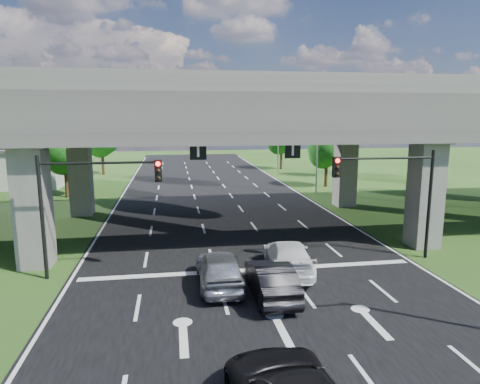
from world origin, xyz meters
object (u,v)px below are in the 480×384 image
object	(u,v)px
signal_right	(394,185)
car_silver	(220,268)
car_white	(288,257)
streetlight_beyond	(275,130)
signal_left	(88,193)
car_dark	(271,280)
streetlight_far	(314,136)

from	to	relation	value
signal_right	car_silver	world-z (taller)	signal_right
car_white	streetlight_beyond	bearing A→B (deg)	-94.76
signal_right	signal_left	xyz separation A→B (m)	(-15.65, 0.00, 0.00)
streetlight_beyond	car_silver	distance (m)	40.37
signal_left	car_dark	distance (m)	9.54
car_silver	signal_right	bearing A→B (deg)	-166.92
streetlight_far	car_silver	size ratio (longest dim) A/B	2.03
streetlight_beyond	car_white	bearing A→B (deg)	-102.64
car_silver	car_dark	world-z (taller)	car_silver
car_dark	car_white	bearing A→B (deg)	-118.21
car_dark	streetlight_far	bearing A→B (deg)	-112.05
streetlight_far	car_white	size ratio (longest dim) A/B	1.85
signal_right	car_dark	size ratio (longest dim) A/B	1.27
streetlight_far	streetlight_beyond	size ratio (longest dim) A/B	1.00
signal_left	streetlight_beyond	bearing A→B (deg)	63.57
signal_left	car_silver	xyz separation A→B (m)	(6.02, -2.20, -3.32)
car_silver	signal_left	bearing A→B (deg)	-19.80
streetlight_far	car_white	xyz separation A→B (m)	(-8.30, -21.00, -5.03)
streetlight_far	signal_left	bearing A→B (deg)	-131.78
signal_right	car_white	size ratio (longest dim) A/B	1.11
car_dark	streetlight_beyond	bearing A→B (deg)	-103.49
signal_right	car_dark	world-z (taller)	signal_right
signal_right	car_silver	xyz separation A→B (m)	(-9.62, -2.20, -3.32)
signal_left	streetlight_beyond	size ratio (longest dim) A/B	0.60
car_dark	car_silver	bearing A→B (deg)	-36.61
signal_left	car_dark	xyz separation A→B (m)	(8.09, -3.75, -3.38)
signal_left	car_white	bearing A→B (deg)	-5.59
car_silver	car_white	xyz separation A→B (m)	(3.60, 1.25, -0.06)
streetlight_beyond	car_dark	bearing A→B (deg)	-103.87
signal_left	streetlight_beyond	world-z (taller)	streetlight_beyond
streetlight_beyond	signal_left	bearing A→B (deg)	-116.43
signal_right	streetlight_beyond	bearing A→B (deg)	86.39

